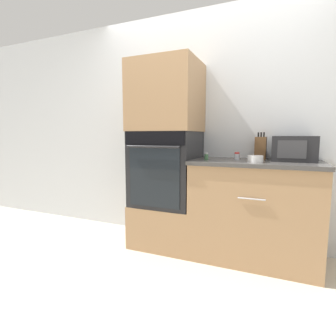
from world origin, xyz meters
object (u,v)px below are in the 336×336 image
object	(u,v)px
wall_oven	(166,168)
bowl	(255,159)
condiment_jar_near	(206,156)
condiment_jar_mid	(237,156)
knife_block	(261,148)
microwave	(294,149)

from	to	relation	value
wall_oven	bowl	xyz separation A→B (m)	(0.90, -0.15, 0.14)
condiment_jar_near	condiment_jar_mid	xyz separation A→B (m)	(0.27, 0.13, 0.00)
wall_oven	condiment_jar_near	bearing A→B (deg)	-10.25
knife_block	bowl	size ratio (longest dim) A/B	2.00
knife_block	bowl	xyz separation A→B (m)	(-0.02, -0.35, -0.08)
microwave	knife_block	xyz separation A→B (m)	(-0.29, 0.08, -0.00)
condiment_jar_near	condiment_jar_mid	world-z (taller)	condiment_jar_mid
condiment_jar_near	condiment_jar_mid	size ratio (longest dim) A/B	0.98
wall_oven	condiment_jar_mid	xyz separation A→B (m)	(0.72, 0.05, 0.15)
knife_block	bowl	world-z (taller)	knife_block
wall_oven	microwave	size ratio (longest dim) A/B	2.09
bowl	knife_block	bearing A→B (deg)	87.19
wall_oven	bowl	distance (m)	0.92
condiment_jar_mid	microwave	bearing A→B (deg)	7.47
condiment_jar_mid	condiment_jar_near	bearing A→B (deg)	-153.25
wall_oven	condiment_jar_mid	bearing A→B (deg)	4.17
wall_oven	condiment_jar_near	xyz separation A→B (m)	(0.45, -0.08, 0.15)
bowl	condiment_jar_near	xyz separation A→B (m)	(-0.45, 0.07, 0.01)
knife_block	condiment_jar_mid	bearing A→B (deg)	-144.12
wall_oven	knife_block	size ratio (longest dim) A/B	2.93
bowl	condiment_jar_near	world-z (taller)	condiment_jar_near
microwave	condiment_jar_mid	size ratio (longest dim) A/B	5.09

